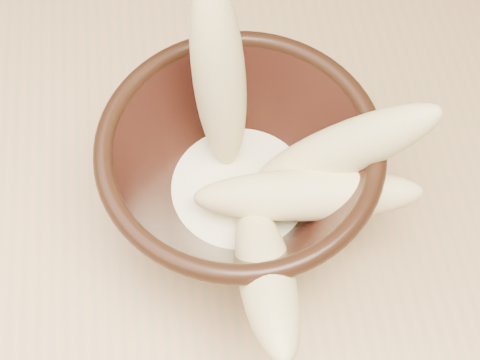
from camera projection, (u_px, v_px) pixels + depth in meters
name	position (u px, v px, depth m)	size (l,w,h in m)	color
table	(286.00, 267.00, 0.60)	(1.20, 0.80, 0.75)	tan
bowl	(240.00, 174.00, 0.48)	(0.20, 0.20, 0.11)	black
milk_puddle	(240.00, 191.00, 0.51)	(0.11, 0.11, 0.02)	#F5F0C5
banana_upright	(219.00, 78.00, 0.45)	(0.04, 0.04, 0.17)	#DBCD81
banana_right	(339.00, 151.00, 0.46)	(0.04, 0.04, 0.15)	#DBCD81
banana_across	(305.00, 195.00, 0.46)	(0.04, 0.04, 0.16)	#DBCD81
banana_front	(265.00, 273.00, 0.43)	(0.04, 0.04, 0.16)	#DBCD81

